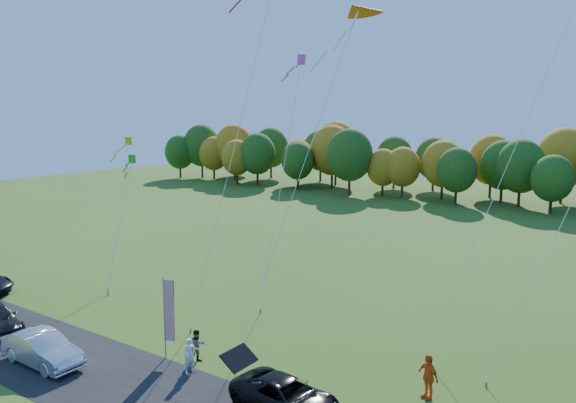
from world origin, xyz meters
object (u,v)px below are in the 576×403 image
Objects in this scene: black_suv at (286,396)px; person_east at (428,376)px; silver_sedan at (42,349)px; feather_flag at (168,310)px.

black_suv is 2.51× the size of person_east.
silver_sedan is 17.69m from person_east.
black_suv is 12.28m from silver_sedan.
feather_flag is (4.46, 3.85, 1.72)m from silver_sedan.
black_suv is at bearing -75.76° from silver_sedan.
feather_flag reaches higher than person_east.
silver_sedan is at bearing 110.90° from black_suv.
feather_flag is at bearing 90.38° from black_suv.
feather_flag is at bearing -49.35° from silver_sedan.
person_east reaches higher than black_suv.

